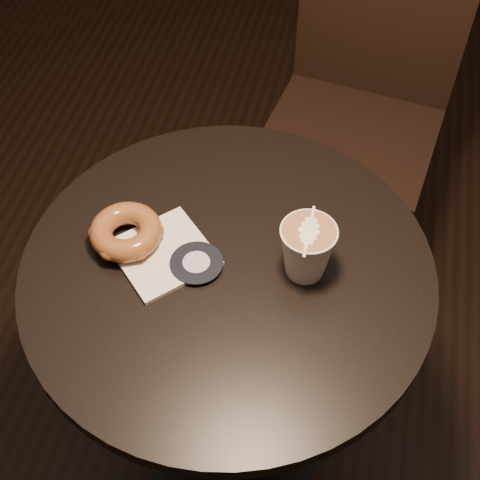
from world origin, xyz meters
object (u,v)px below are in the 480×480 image
(doughnut, at_px, (126,232))
(cafe_table, at_px, (229,327))
(pastry_bag, at_px, (164,253))
(latte_cup, at_px, (307,251))
(chair, at_px, (366,78))

(doughnut, bearing_deg, cafe_table, -3.65)
(cafe_table, height_order, pastry_bag, pastry_bag)
(doughnut, height_order, latte_cup, latte_cup)
(pastry_bag, distance_m, latte_cup, 0.24)
(cafe_table, xyz_separation_m, pastry_bag, (-0.11, -0.00, 0.20))
(cafe_table, bearing_deg, latte_cup, 8.47)
(chair, bearing_deg, latte_cup, -84.88)
(chair, height_order, doughnut, chair)
(cafe_table, bearing_deg, chair, 76.79)
(chair, height_order, pastry_bag, chair)
(chair, relative_size, doughnut, 8.59)
(cafe_table, bearing_deg, pastry_bag, -178.84)
(chair, xyz_separation_m, doughnut, (-0.36, -0.75, 0.18))
(cafe_table, distance_m, chair, 0.78)
(chair, xyz_separation_m, latte_cup, (-0.05, -0.74, 0.21))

